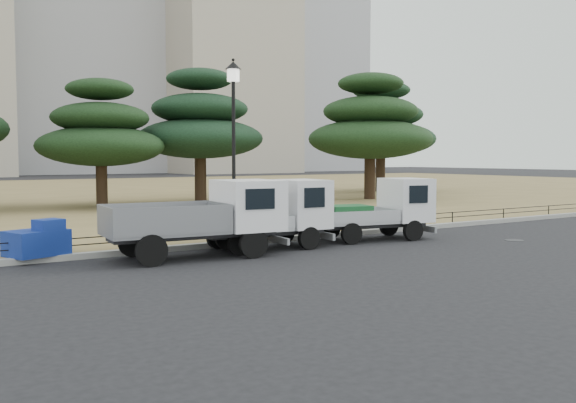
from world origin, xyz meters
TOP-DOWN VIEW (x-y plane):
  - ground at (0.00, 0.00)m, footprint 220.00×220.00m
  - lawn at (0.00, 30.60)m, footprint 120.00×56.00m
  - curb at (0.00, 2.60)m, footprint 120.00×0.25m
  - truck_large at (-3.17, 1.17)m, footprint 4.76×2.22m
  - truck_kei_front at (-0.80, 1.51)m, footprint 3.82×1.84m
  - truck_kei_rear at (3.15, 1.35)m, footprint 3.95×2.24m
  - street_lamp at (-1.36, 2.90)m, footprint 0.48×0.48m
  - pipe_fence at (0.00, 2.75)m, footprint 38.00×0.04m
  - tarp_pile at (-7.04, 2.86)m, footprint 1.64×1.41m
  - manhole at (6.50, -1.20)m, footprint 0.60×0.60m
  - pine_center_left at (-0.91, 17.36)m, footprint 6.22×6.22m
  - pine_center_right at (4.69, 17.86)m, footprint 6.86×6.86m
  - pine_east_near at (14.36, 14.98)m, footprint 7.34×7.34m
  - pine_east_far at (20.48, 20.96)m, footprint 7.88×7.88m
  - tower_east at (40.00, 82.00)m, footprint 20.00×18.00m
  - radio_tower at (72.00, 85.00)m, footprint 1.80×1.80m

SIDE VIEW (x-z plane):
  - ground at x=0.00m, z-range 0.00..0.00m
  - manhole at x=6.50m, z-range 0.00..0.01m
  - lawn at x=0.00m, z-range 0.00..0.15m
  - curb at x=0.00m, z-range 0.00..0.16m
  - pipe_fence at x=0.00m, z-range 0.24..0.64m
  - tarp_pile at x=-7.04m, z-range 0.06..0.98m
  - truck_kei_rear at x=3.15m, z-range 0.00..1.95m
  - truck_kei_front at x=-0.80m, z-range -0.01..1.97m
  - truck_large at x=-3.17m, z-range 0.11..2.13m
  - street_lamp at x=-1.36m, z-range 1.09..6.42m
  - pine_center_left at x=-0.91m, z-range 0.64..6.96m
  - pine_center_right at x=4.69m, z-range 0.73..8.01m
  - pine_east_near at x=14.36m, z-range 0.72..8.13m
  - pine_east_far at x=20.48m, z-range 0.76..8.67m
  - tower_east at x=40.00m, z-range 0.00..48.00m
  - radio_tower at x=72.00m, z-range -1.46..61.54m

